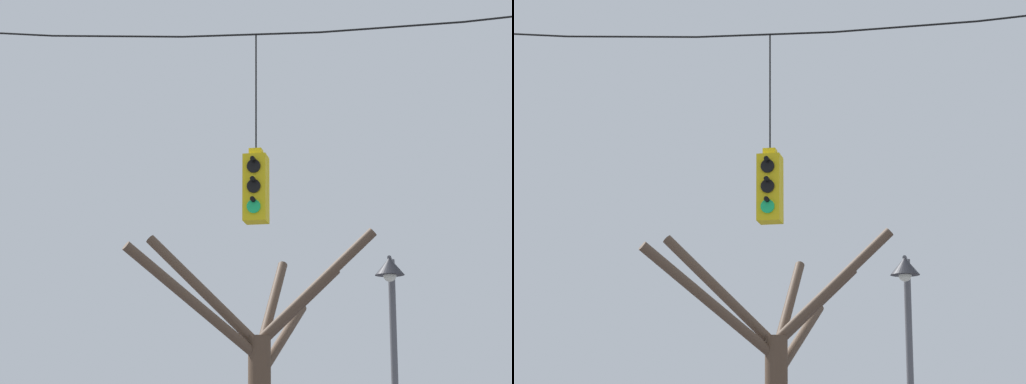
% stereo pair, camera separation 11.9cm
% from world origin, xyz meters
% --- Properties ---
extents(span_wire, '(14.85, 0.03, 0.56)m').
position_xyz_m(span_wire, '(-0.00, 0.06, 7.86)').
color(span_wire, black).
extents(traffic_light_over_intersection, '(0.34, 0.46, 2.90)m').
position_xyz_m(traffic_light_over_intersection, '(-2.03, 0.05, 5.35)').
color(traffic_light_over_intersection, yellow).
extents(street_lamp, '(0.50, 0.85, 4.72)m').
position_xyz_m(street_lamp, '(-0.27, 2.94, 3.56)').
color(street_lamp, '#515156').
rests_on(street_lamp, ground_plane).
extents(bare_tree, '(5.05, 4.21, 6.06)m').
position_xyz_m(bare_tree, '(-3.32, 7.10, 3.17)').
color(bare_tree, brown).
rests_on(bare_tree, ground_plane).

